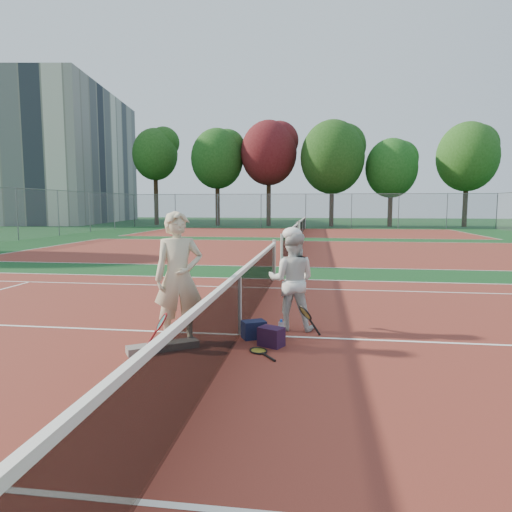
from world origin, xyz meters
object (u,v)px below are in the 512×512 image
(racket_red, at_px, (162,332))
(net_main, at_px, (240,303))
(apartment_block, at_px, (69,158))
(racket_black_held, at_px, (305,322))
(sports_bag_navy, at_px, (254,330))
(player_b, at_px, (292,281))
(water_bottle, at_px, (281,332))
(player_a, at_px, (179,278))
(sports_bag_purple, at_px, (271,337))
(racket_spare, at_px, (258,351))

(racket_red, bearing_deg, net_main, 17.98)
(apartment_block, xyz_separation_m, racket_black_held, (29.02, -44.01, -7.25))
(racket_black_held, distance_m, sports_bag_navy, 0.80)
(player_b, distance_m, water_bottle, 0.98)
(water_bottle, bearing_deg, apartment_block, 122.94)
(racket_black_held, bearing_deg, player_a, -19.41)
(player_b, xyz_separation_m, racket_red, (-1.75, -1.37, -0.55))
(player_b, distance_m, sports_bag_purple, 1.20)
(racket_black_held, bearing_deg, apartment_block, -90.76)
(racket_spare, distance_m, water_bottle, 0.61)
(racket_red, height_order, racket_spare, racket_red)
(net_main, distance_m, water_bottle, 0.80)
(water_bottle, bearing_deg, racket_spare, -117.39)
(racket_red, relative_size, racket_black_held, 1.04)
(racket_spare, xyz_separation_m, sports_bag_purple, (0.15, 0.28, 0.13))
(player_b, relative_size, sports_bag_navy, 4.66)
(player_b, bearing_deg, player_a, 34.26)
(player_a, xyz_separation_m, sports_bag_navy, (1.07, 0.35, -0.84))
(sports_bag_navy, bearing_deg, player_b, 48.63)
(racket_spare, height_order, water_bottle, water_bottle)
(racket_spare, height_order, sports_bag_purple, sports_bag_purple)
(racket_black_held, height_order, racket_spare, racket_black_held)
(net_main, xyz_separation_m, racket_spare, (0.40, -0.78, -0.49))
(player_a, distance_m, sports_bag_purple, 1.61)
(net_main, bearing_deg, water_bottle, -20.39)
(net_main, height_order, racket_red, net_main)
(player_b, bearing_deg, racket_red, 41.44)
(racket_black_held, xyz_separation_m, sports_bag_navy, (-0.78, -0.14, -0.11))
(racket_black_held, bearing_deg, sports_bag_navy, -24.05)
(player_b, height_order, water_bottle, player_b)
(player_a, height_order, sports_bag_purple, player_a)
(racket_spare, relative_size, sports_bag_navy, 1.72)
(net_main, relative_size, water_bottle, 36.60)
(sports_bag_navy, bearing_deg, net_main, 148.90)
(racket_spare, bearing_deg, sports_bag_navy, -21.24)
(racket_black_held, bearing_deg, water_bottle, 0.61)
(player_b, height_order, racket_red, player_b)
(apartment_block, bearing_deg, net_main, -57.53)
(player_a, distance_m, racket_spare, 1.58)
(sports_bag_purple, bearing_deg, player_a, 179.84)
(net_main, distance_m, racket_black_held, 1.06)
(apartment_block, height_order, player_b, apartment_block)
(player_a, bearing_deg, apartment_block, 97.55)
(racket_black_held, bearing_deg, net_main, -34.58)
(racket_red, bearing_deg, player_a, 46.37)
(racket_red, bearing_deg, apartment_block, 95.97)
(player_b, height_order, racket_spare, player_b)
(apartment_block, bearing_deg, water_bottle, -57.06)
(apartment_block, xyz_separation_m, racket_red, (27.04, -44.90, -7.24))
(net_main, height_order, water_bottle, net_main)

